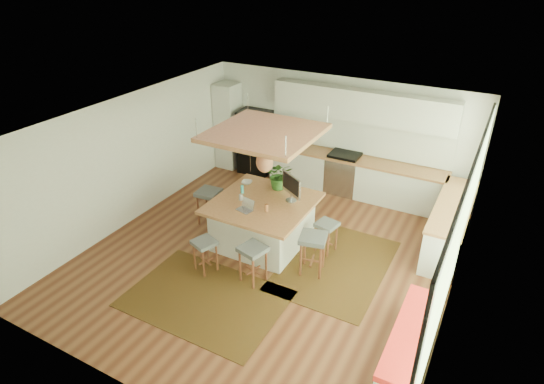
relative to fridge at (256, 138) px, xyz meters
The scene contains 34 objects.
floor 3.96m from the fridge, 56.26° to the right, with size 7.00×7.00×0.00m, color #552818.
ceiling 4.24m from the fridge, 56.26° to the right, with size 7.00×7.00×0.00m, color white.
wall_back 2.20m from the fridge, ahead, with size 6.50×6.50×0.00m, color silver.
wall_front 7.05m from the fridge, 72.30° to the right, with size 6.50×6.50×0.00m, color silver.
wall_left 3.42m from the fridge, 109.11° to the right, with size 7.00×7.00×0.00m, color silver.
wall_right 6.28m from the fridge, 30.72° to the right, with size 7.00×7.00×0.00m, color silver.
window_wall 6.26m from the fridge, 30.86° to the right, with size 0.10×6.20×2.60m, color black, non-canonical shape.
pantry 0.83m from the fridge, behind, with size 0.55×0.60×2.25m, color silver.
back_counter_base 2.73m from the fridge, ahead, with size 4.20×0.60×0.88m, color silver.
back_counter_top 2.69m from the fridge, ahead, with size 4.24×0.64×0.05m, color #975835.
backsplash 2.74m from the fridge, ahead, with size 4.20×0.02×0.80m, color white.
upper_cabinets 2.96m from the fridge, ahead, with size 4.20×0.34×0.70m, color silver.
range 2.48m from the fridge, ahead, with size 0.76×0.62×1.00m, color #A5A5AA, non-canonical shape.
right_counter_base 5.23m from the fridge, 13.35° to the right, with size 0.60×2.50×0.88m, color silver.
right_counter_top 5.21m from the fridge, 13.35° to the right, with size 0.64×2.54×0.05m, color #975835.
window_bench 6.76m from the fridge, 40.86° to the right, with size 0.52×2.00×0.50m, color silver, non-canonical shape.
ceiling_panel 3.54m from the fridge, 56.72° to the right, with size 1.86×1.86×0.80m, color #975835, non-canonical shape.
rug_near 5.20m from the fridge, 69.50° to the right, with size 2.60×1.80×0.01m, color black.
rug_right 4.53m from the fridge, 40.44° to the right, with size 1.80×2.60×0.01m, color black.
fridge is the anchor object (origin of this frame).
island 3.42m from the fridge, 57.49° to the right, with size 1.85×1.85×0.93m, color #975835, non-canonical shape.
stool_near_left 4.39m from the fridge, 71.98° to the right, with size 0.38×0.38×0.64m, color #4B4F53, non-canonical shape.
stool_near_right 4.62m from the fridge, 60.49° to the right, with size 0.42×0.42×0.72m, color #4B4F53, non-canonical shape.
stool_right_front 4.52m from the fridge, 46.83° to the right, with size 0.46×0.46×0.78m, color #4B4F53, non-canonical shape.
stool_right_back 3.99m from the fridge, 39.86° to the right, with size 0.37×0.37×0.63m, color #4B4F53, non-canonical shape.
stool_left_side 2.83m from the fridge, 80.71° to the right, with size 0.46×0.46×0.77m, color #4B4F53, non-canonical shape.
laptop 3.71m from the fridge, 62.99° to the right, with size 0.29×0.31×0.22m, color #A5A5AA, non-canonical shape.
monitor 3.44m from the fridge, 48.32° to the right, with size 0.60×0.21×0.56m, color #A5A5AA, non-canonical shape.
microwave 0.99m from the fridge, ahead, with size 0.61×0.33×0.41m, color #A5A5AA.
island_plant 2.88m from the fridge, 50.19° to the right, with size 0.52×0.58×0.45m, color #1E4C19.
island_bowl 2.61m from the fridge, 63.72° to the right, with size 0.22×0.22×0.05m, color white.
island_bottle_0 3.03m from the fridge, 65.26° to the right, with size 0.07×0.07×0.19m, color #36D0DB.
island_bottle_1 3.32m from the fridge, 64.71° to the right, with size 0.07×0.07×0.19m, color silver.
island_bottle_2 3.77m from the fridge, 56.73° to the right, with size 0.07×0.07×0.19m, color #9A5833.
Camera 1 is at (3.42, -6.22, 5.15)m, focal length 29.80 mm.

